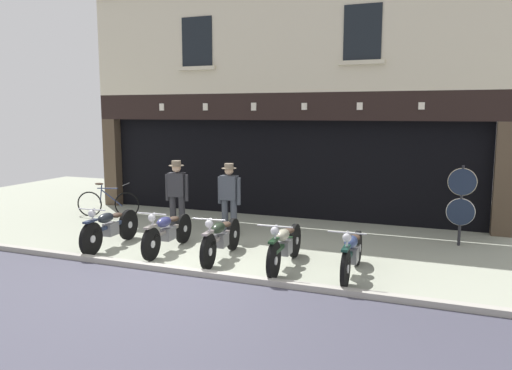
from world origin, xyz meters
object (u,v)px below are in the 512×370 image
at_px(motorcycle_center_right, 285,245).
at_px(advert_board_near, 194,149).
at_px(motorcycle_center_left, 168,231).
at_px(salesman_left, 177,193).
at_px(motorcycle_right, 352,252).
at_px(leaning_bicycle, 108,203).
at_px(motorcycle_left, 110,227).
at_px(motorcycle_center, 221,237).
at_px(shopkeeper_center, 229,196).
at_px(tyre_sign_pole, 461,198).
at_px(advert_board_far, 162,147).

height_order(motorcycle_center_right, advert_board_near, advert_board_near).
xyz_separation_m(motorcycle_center_left, salesman_left, (-0.67, 1.54, 0.52)).
height_order(motorcycle_right, advert_board_near, advert_board_near).
relative_size(salesman_left, leaning_bicycle, 1.01).
bearing_deg(motorcycle_right, motorcycle_left, -1.86).
xyz_separation_m(motorcycle_center, leaning_bicycle, (-4.59, 2.52, -0.06)).
relative_size(motorcycle_center, motorcycle_right, 1.03).
bearing_deg(motorcycle_center_left, leaning_bicycle, -38.90).
distance_m(shopkeeper_center, tyre_sign_pole, 4.99).
xyz_separation_m(shopkeeper_center, advert_board_near, (-2.28, 2.56, 0.84)).
xyz_separation_m(motorcycle_center, advert_board_far, (-3.94, 4.29, 1.36)).
bearing_deg(leaning_bicycle, advert_board_near, 119.88).
relative_size(salesman_left, advert_board_near, 1.66).
height_order(motorcycle_left, motorcycle_center_left, motorcycle_left).
relative_size(motorcycle_right, advert_board_far, 1.75).
relative_size(motorcycle_center, motorcycle_center_right, 0.97).
height_order(motorcycle_left, advert_board_far, advert_board_far).
distance_m(tyre_sign_pole, advert_board_near, 7.37).
bearing_deg(advert_board_far, advert_board_near, -0.00).
bearing_deg(motorcycle_center_right, motorcycle_right, 177.02).
relative_size(salesman_left, shopkeeper_center, 1.02).
bearing_deg(motorcycle_right, salesman_left, -22.91).
xyz_separation_m(motorcycle_left, motorcycle_center_left, (1.28, 0.16, -0.01)).
bearing_deg(leaning_bicycle, motorcycle_center, 44.96).
relative_size(motorcycle_left, motorcycle_center_right, 0.97).
bearing_deg(motorcycle_right, motorcycle_center, -3.53).
bearing_deg(motorcycle_left, leaning_bicycle, -54.48).
relative_size(motorcycle_center_right, shopkeeper_center, 1.24).
bearing_deg(advert_board_far, shopkeeper_center, -37.52).
bearing_deg(advert_board_near, salesman_left, -69.76).
relative_size(motorcycle_center_right, salesman_left, 1.22).
height_order(motorcycle_center_left, tyre_sign_pole, tyre_sign_pole).
height_order(motorcycle_center_right, motorcycle_right, motorcycle_center_right).
bearing_deg(salesman_left, motorcycle_right, 149.99).
height_order(motorcycle_center, advert_board_near, advert_board_near).
height_order(motorcycle_left, shopkeeper_center, shopkeeper_center).
bearing_deg(motorcycle_left, motorcycle_center_right, 176.98).
bearing_deg(motorcycle_center, advert_board_near, -60.86).
distance_m(motorcycle_left, advert_board_far, 4.78).
distance_m(motorcycle_center, advert_board_far, 5.98).
bearing_deg(motorcycle_center, tyre_sign_pole, -152.21).
distance_m(motorcycle_center_right, leaning_bicycle, 6.44).
relative_size(motorcycle_center, shopkeeper_center, 1.21).
bearing_deg(leaning_bicycle, tyre_sign_pole, 75.13).
distance_m(motorcycle_center, leaning_bicycle, 5.24).
bearing_deg(motorcycle_center_left, motorcycle_center_right, 173.38).
xyz_separation_m(motorcycle_left, leaning_bicycle, (-2.06, 2.59, -0.06)).
bearing_deg(motorcycle_left, tyre_sign_pole, -160.64).
relative_size(motorcycle_left, motorcycle_center, 0.99).
bearing_deg(motorcycle_center_right, salesman_left, -30.23).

